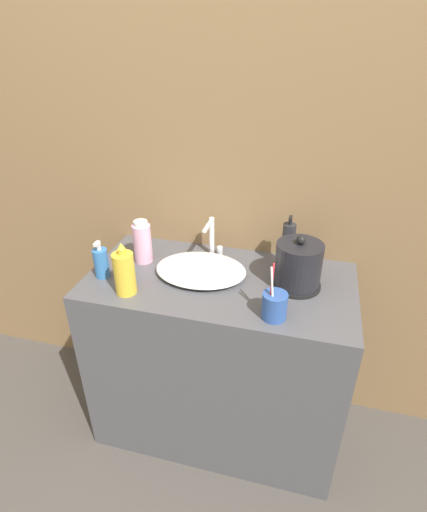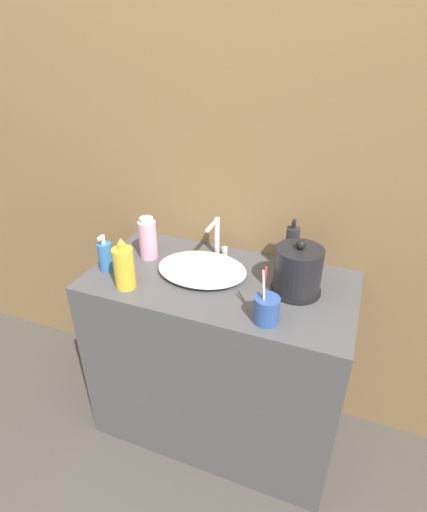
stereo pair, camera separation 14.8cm
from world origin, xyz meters
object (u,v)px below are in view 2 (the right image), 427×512
Objects in this scene: shampoo_bottle at (148,239)px; lotion_bottle at (291,250)px; faucet at (217,236)px; mouthwash_bottle at (124,267)px; electric_kettle at (298,272)px; hand_cream_bottle at (106,256)px; toothbrush_cup at (266,309)px.

lotion_bottle is at bearing 9.52° from shampoo_bottle.
faucet is 0.83× the size of mouthwash_bottle.
electric_kettle reaches higher than hand_cream_bottle.
toothbrush_cup is 0.61m from shampoo_bottle.
electric_kettle is 0.92× the size of lotion_bottle.
electric_kettle is at bearing -21.21° from faucet.
faucet is 0.75× the size of lotion_bottle.
toothbrush_cup is 1.30× the size of hand_cream_bottle.
mouthwash_bottle is at bearing -82.33° from shampoo_bottle.
electric_kettle is at bearing 74.73° from toothbrush_cup.
shampoo_bottle is at bearing 97.67° from mouthwash_bottle.
hand_cream_bottle is (-0.11, -0.15, -0.03)m from shampoo_bottle.
faucet is 0.29m from shampoo_bottle.
shampoo_bottle is (-0.26, -0.11, -0.01)m from faucet.
toothbrush_cup is 0.34m from lotion_bottle.
lotion_bottle is at bearing -2.79° from faucet.
electric_kettle is at bearing 18.62° from mouthwash_bottle.
mouthwash_bottle is at bearing -29.50° from hand_cream_bottle.
faucet is 0.41m from mouthwash_bottle.
electric_kettle is 0.74m from hand_cream_bottle.
toothbrush_cup is at bearing -91.17° from lotion_bottle.
lotion_bottle reaches higher than electric_kettle.
shampoo_bottle reaches higher than hand_cream_bottle.
mouthwash_bottle is 0.16m from hand_cream_bottle.
toothbrush_cup is at bearing -22.73° from shampoo_bottle.
toothbrush_cup is (0.30, -0.35, -0.04)m from faucet.
mouthwash_bottle reaches higher than shampoo_bottle.
mouthwash_bottle reaches higher than toothbrush_cup.
faucet is 0.81× the size of electric_kettle.
hand_cream_bottle is at bearing -125.13° from shampoo_bottle.
toothbrush_cup reaches higher than shampoo_bottle.
faucet reaches higher than hand_cream_bottle.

